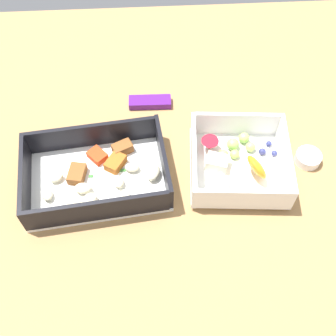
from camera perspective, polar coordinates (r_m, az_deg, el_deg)
name	(u,v)px	position (r cm, az deg, el deg)	size (l,w,h in cm)	color
table_surface	(178,174)	(64.56, 1.38, -0.77)	(80.00, 80.00, 2.00)	#9E7547
pasta_container	(97,175)	(62.16, -9.53, -1.00)	(21.77, 15.77, 5.13)	white
fruit_bowl	(237,163)	(63.18, 9.35, 0.67)	(15.02, 15.03, 5.06)	white
candy_bar	(150,102)	(71.44, -2.45, 8.88)	(7.00, 2.40, 1.20)	#51197A
paper_cup_liner	(308,158)	(67.46, 18.38, 1.30)	(3.85, 3.85, 1.55)	white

